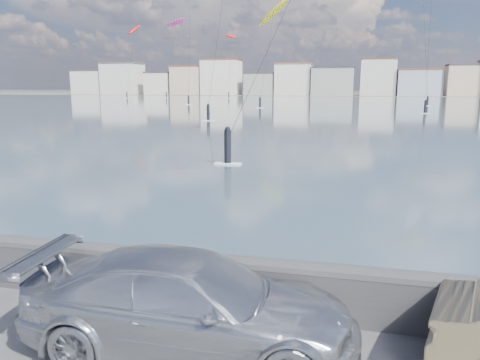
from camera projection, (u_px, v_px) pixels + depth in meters
The scene contains 9 objects.
bay_water at pixel (339, 106), 93.45m from camera, with size 500.00×177.00×0.00m, color #395160.
far_shore_strip at pixel (348, 95), 196.72m from camera, with size 500.00×60.00×0.00m, color #4C473D.
seawall at pixel (172, 275), 8.82m from camera, with size 400.00×0.36×1.08m.
far_buildings at pixel (352, 80), 181.89m from camera, with size 240.79×13.26×14.60m.
car_silver at pixel (190, 303), 7.28m from camera, with size 2.13×5.24×1.52m, color silver.
kitesurfer_2 at pixel (134, 30), 150.96m from camera, with size 4.74×16.02×24.45m.
kitesurfer_4 at pixel (274, 14), 92.41m from camera, with size 7.80×15.34×21.03m.
kitesurfer_7 at pixel (230, 37), 156.26m from camera, with size 7.47×19.72×21.41m.
kitesurfer_12 at pixel (176, 24), 155.21m from camera, with size 8.68×16.35×26.30m.
Camera 1 is at (3.22, -5.04, 4.10)m, focal length 35.00 mm.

